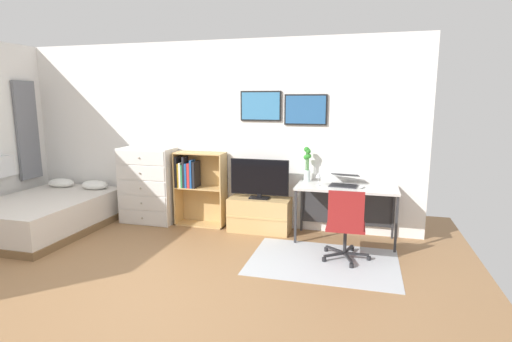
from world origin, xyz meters
name	(u,v)px	position (x,y,z in m)	size (l,w,h in m)	color
ground_plane	(121,293)	(0.00, 0.00, 0.00)	(7.20, 7.20, 0.00)	#936B44
wall_back_with_posters	(212,134)	(0.01, 2.43, 1.36)	(6.12, 0.09, 2.70)	white
area_rug	(323,261)	(1.82, 1.29, 0.00)	(1.70, 1.20, 0.01)	#B2B7BC
bed	(46,214)	(-2.15, 1.39, 0.24)	(1.44, 1.97, 0.61)	brown
dresser	(148,185)	(-0.93, 2.15, 0.57)	(0.82, 0.46, 1.15)	silver
bookshelf	(195,183)	(-0.18, 2.22, 0.64)	(0.75, 0.30, 1.10)	tan
tv_stand	(260,215)	(0.83, 2.17, 0.24)	(0.87, 0.41, 0.48)	tan
television	(259,179)	(0.83, 2.15, 0.76)	(0.83, 0.16, 0.56)	black
desk	(346,195)	(2.02, 2.16, 0.60)	(1.30, 0.58, 0.74)	silver
office_chair	(346,223)	(2.06, 1.37, 0.46)	(0.56, 0.58, 0.86)	#232326
laptop	(344,181)	(1.99, 2.17, 0.80)	(0.40, 0.42, 0.16)	#333338
computer_mouse	(362,187)	(2.21, 2.05, 0.76)	(0.06, 0.10, 0.03)	silver
bamboo_vase	(307,163)	(1.47, 2.28, 1.00)	(0.11, 0.10, 0.48)	silver
wine_glass	(318,175)	(1.66, 2.05, 0.87)	(0.07, 0.07, 0.18)	silver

